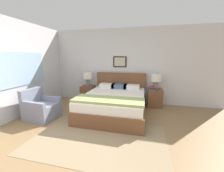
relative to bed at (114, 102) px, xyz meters
The scene contains 13 objects.
ground_plane 1.99m from the bed, 94.58° to the right, with size 16.00×16.00×0.00m, color olive.
wall_back 1.51m from the bed, 97.85° to the left, with size 7.03×0.09×2.60m.
wall_left 2.72m from the bed, behind, with size 0.08×5.46×2.60m.
area_rug_main 1.42m from the bed, 90.91° to the right, with size 2.67×1.66×0.01m.
bed is the anchor object (origin of this frame).
armchair 2.02m from the bed, 156.10° to the right, with size 0.82×0.73×0.80m.
nightstand_near_window 1.46m from the bed, 144.91° to the left, with size 0.45×0.45×0.59m.
nightstand_by_door 1.46m from the bed, 35.09° to the left, with size 0.45×0.45×0.59m.
table_lamp_near_window 1.58m from the bed, 144.63° to the left, with size 0.33×0.33×0.51m.
table_lamp_by_door 1.59m from the bed, 34.93° to the left, with size 0.33×0.33×0.51m.
book_thick_bottom 1.38m from the bed, 36.10° to the left, with size 0.22×0.29×0.03m.
book_hardcover_middle 1.39m from the bed, 36.10° to the left, with size 0.22×0.28×0.03m.
book_novel_upper 1.40m from the bed, 36.10° to the left, with size 0.20×0.23×0.04m.
Camera 1 is at (0.99, -1.80, 1.63)m, focal length 22.00 mm.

